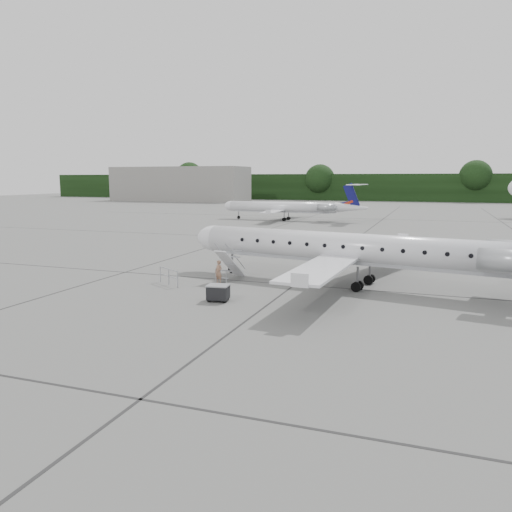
% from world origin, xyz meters
% --- Properties ---
extents(ground, '(320.00, 320.00, 0.00)m').
position_xyz_m(ground, '(0.00, 0.00, 0.00)').
color(ground, slate).
rests_on(ground, ground).
extents(treeline, '(260.00, 4.00, 8.00)m').
position_xyz_m(treeline, '(0.00, 130.00, 4.00)').
color(treeline, black).
rests_on(treeline, ground).
extents(terminal_building, '(40.00, 14.00, 10.00)m').
position_xyz_m(terminal_building, '(-70.00, 110.00, 5.00)').
color(terminal_building, gray).
rests_on(terminal_building, ground).
extents(main_regional_jet, '(28.38, 22.60, 6.55)m').
position_xyz_m(main_regional_jet, '(-2.86, 7.18, 3.27)').
color(main_regional_jet, silver).
rests_on(main_regional_jet, ground).
extents(airstair, '(1.26, 2.50, 2.05)m').
position_xyz_m(airstair, '(-10.48, 6.36, 1.03)').
color(airstair, silver).
rests_on(airstair, ground).
extents(passenger, '(0.63, 0.52, 1.49)m').
position_xyz_m(passenger, '(-10.72, 5.04, 0.75)').
color(passenger, '#8F654E').
rests_on(passenger, ground).
extents(safety_railing, '(1.92, 1.22, 1.00)m').
position_xyz_m(safety_railing, '(-13.50, 3.65, 0.50)').
color(safety_railing, '#999CA2').
rests_on(safety_railing, ground).
extents(baggage_cart, '(1.23, 1.05, 0.96)m').
position_xyz_m(baggage_cart, '(-8.88, 0.84, 0.48)').
color(baggage_cart, black).
rests_on(baggage_cart, ground).
extents(bg_regional_left, '(23.00, 17.02, 5.86)m').
position_xyz_m(bg_regional_left, '(-21.12, 52.88, 2.93)').
color(bg_regional_left, silver).
rests_on(bg_regional_left, ground).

